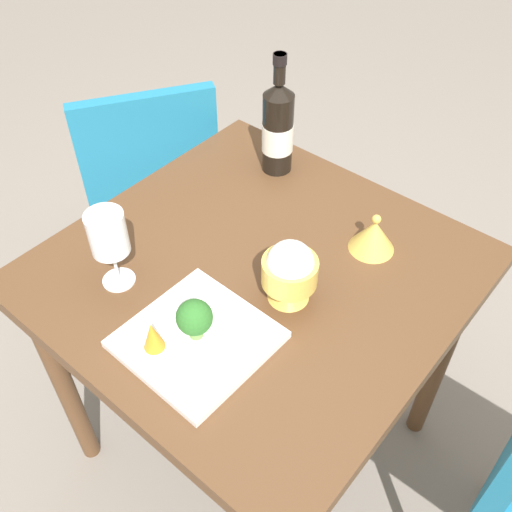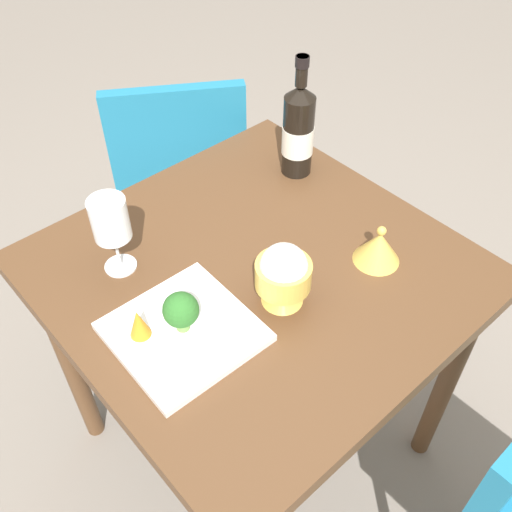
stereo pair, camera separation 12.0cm
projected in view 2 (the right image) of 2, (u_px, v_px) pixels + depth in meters
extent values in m
plane|color=gray|center=(256.00, 437.00, 1.75)|extent=(8.00, 8.00, 0.00)
cube|color=brown|center=(256.00, 272.00, 1.23)|extent=(0.82, 0.82, 0.04)
cylinder|color=brown|center=(447.00, 380.00, 1.48)|extent=(0.05, 0.05, 0.71)
cylinder|color=brown|center=(70.00, 362.00, 1.52)|extent=(0.05, 0.05, 0.71)
cylinder|color=brown|center=(265.00, 241.00, 1.85)|extent=(0.05, 0.05, 0.71)
cube|color=teal|center=(181.00, 171.00, 1.97)|extent=(0.55, 0.55, 0.02)
cube|color=teal|center=(179.00, 150.00, 1.69)|extent=(0.36, 0.25, 0.40)
cylinder|color=black|center=(139.00, 197.00, 2.22)|extent=(0.03, 0.03, 0.43)
cylinder|color=black|center=(226.00, 188.00, 2.26)|extent=(0.03, 0.03, 0.43)
cylinder|color=black|center=(141.00, 258.00, 1.99)|extent=(0.03, 0.03, 0.43)
cylinder|color=black|center=(239.00, 247.00, 2.03)|extent=(0.03, 0.03, 0.43)
cylinder|color=black|center=(509.00, 493.00, 1.41)|extent=(0.03, 0.03, 0.43)
cylinder|color=black|center=(298.00, 136.00, 1.38)|extent=(0.07, 0.08, 0.20)
cone|color=black|center=(301.00, 92.00, 1.30)|extent=(0.07, 0.08, 0.03)
cylinder|color=black|center=(302.00, 71.00, 1.27)|extent=(0.03, 0.03, 0.07)
cylinder|color=black|center=(302.00, 61.00, 1.25)|extent=(0.03, 0.03, 0.02)
cylinder|color=silver|center=(298.00, 140.00, 1.39)|extent=(0.08, 0.08, 0.07)
cylinder|color=white|center=(121.00, 266.00, 1.22)|extent=(0.07, 0.07, 0.00)
cylinder|color=white|center=(117.00, 251.00, 1.19)|extent=(0.01, 0.01, 0.08)
cylinder|color=white|center=(110.00, 219.00, 1.12)|extent=(0.08, 0.08, 0.09)
cone|color=gold|center=(282.00, 292.00, 1.14)|extent=(0.08, 0.08, 0.04)
cylinder|color=gold|center=(283.00, 275.00, 1.10)|extent=(0.11, 0.11, 0.05)
sphere|color=white|center=(284.00, 267.00, 1.09)|extent=(0.09, 0.09, 0.09)
cone|color=gold|center=(378.00, 247.00, 1.21)|extent=(0.10, 0.10, 0.07)
sphere|color=gold|center=(382.00, 231.00, 1.17)|extent=(0.02, 0.02, 0.02)
cube|color=white|center=(184.00, 332.00, 1.09)|extent=(0.26, 0.26, 0.02)
cylinder|color=#729E4C|center=(183.00, 323.00, 1.07)|extent=(0.03, 0.03, 0.03)
sphere|color=#2D6B28|center=(181.00, 310.00, 1.05)|extent=(0.07, 0.07, 0.07)
cone|color=orange|center=(140.00, 324.00, 1.05)|extent=(0.04, 0.04, 0.06)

